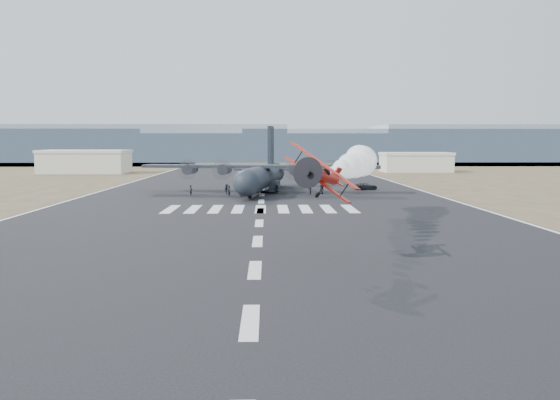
{
  "coord_description": "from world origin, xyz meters",
  "views": [
    {
      "loc": [
        0.84,
        -28.63,
        8.84
      ],
      "look_at": [
        1.96,
        21.22,
        4.0
      ],
      "focal_mm": 38.0,
      "sensor_mm": 36.0,
      "label": 1
    }
  ],
  "objects_px": {
    "crew_d": "(244,189)",
    "crew_h": "(310,190)",
    "hangar_left": "(85,161)",
    "crew_b": "(242,192)",
    "support_vehicle": "(365,186)",
    "crew_g": "(229,191)",
    "crew_a": "(191,190)",
    "crew_c": "(227,189)",
    "crew_f": "(277,189)",
    "crew_e": "(322,189)",
    "hangar_right": "(416,162)",
    "transport_aircraft": "(262,175)",
    "aerobatic_biplane": "(321,175)"
  },
  "relations": [
    {
      "from": "crew_d",
      "to": "crew_h",
      "type": "xyz_separation_m",
      "value": [
        11.4,
        -1.36,
        -0.03
      ]
    },
    {
      "from": "hangar_left",
      "to": "crew_h",
      "type": "distance_m",
      "value": 94.24
    },
    {
      "from": "crew_b",
      "to": "hangar_left",
      "type": "bearing_deg",
      "value": 82.94
    },
    {
      "from": "support_vehicle",
      "to": "crew_d",
      "type": "relative_size",
      "value": 2.75
    },
    {
      "from": "support_vehicle",
      "to": "crew_b",
      "type": "height_order",
      "value": "crew_b"
    },
    {
      "from": "crew_g",
      "to": "crew_h",
      "type": "bearing_deg",
      "value": 93.88
    },
    {
      "from": "hangar_left",
      "to": "crew_a",
      "type": "relative_size",
      "value": 13.72
    },
    {
      "from": "hangar_left",
      "to": "crew_h",
      "type": "height_order",
      "value": "hangar_left"
    },
    {
      "from": "hangar_left",
      "to": "crew_d",
      "type": "relative_size",
      "value": 14.84
    },
    {
      "from": "crew_h",
      "to": "crew_c",
      "type": "bearing_deg",
      "value": -107.44
    },
    {
      "from": "crew_f",
      "to": "crew_b",
      "type": "bearing_deg",
      "value": -0.21
    },
    {
      "from": "crew_d",
      "to": "crew_e",
      "type": "distance_m",
      "value": 13.5
    },
    {
      "from": "hangar_right",
      "to": "crew_d",
      "type": "bearing_deg",
      "value": -122.88
    },
    {
      "from": "crew_b",
      "to": "crew_h",
      "type": "height_order",
      "value": "crew_h"
    },
    {
      "from": "support_vehicle",
      "to": "transport_aircraft",
      "type": "bearing_deg",
      "value": 89.35
    },
    {
      "from": "crew_e",
      "to": "hangar_right",
      "type": "bearing_deg",
      "value": 31.98
    },
    {
      "from": "hangar_left",
      "to": "crew_d",
      "type": "height_order",
      "value": "hangar_left"
    },
    {
      "from": "hangar_left",
      "to": "crew_b",
      "type": "distance_m",
      "value": 91.24
    },
    {
      "from": "aerobatic_biplane",
      "to": "crew_e",
      "type": "distance_m",
      "value": 57.93
    },
    {
      "from": "transport_aircraft",
      "to": "crew_f",
      "type": "xyz_separation_m",
      "value": [
        2.59,
        -3.57,
        -2.32
      ]
    },
    {
      "from": "crew_e",
      "to": "crew_d",
      "type": "bearing_deg",
      "value": 142.45
    },
    {
      "from": "crew_e",
      "to": "aerobatic_biplane",
      "type": "bearing_deg",
      "value": -128.52
    },
    {
      "from": "crew_a",
      "to": "crew_d",
      "type": "distance_m",
      "value": 9.41
    },
    {
      "from": "crew_g",
      "to": "crew_h",
      "type": "xyz_separation_m",
      "value": [
        13.63,
        4.32,
        -0.11
      ]
    },
    {
      "from": "crew_d",
      "to": "crew_g",
      "type": "height_order",
      "value": "crew_g"
    },
    {
      "from": "aerobatic_biplane",
      "to": "crew_c",
      "type": "xyz_separation_m",
      "value": [
        -11.02,
        57.66,
        -5.53
      ]
    },
    {
      "from": "aerobatic_biplane",
      "to": "crew_d",
      "type": "bearing_deg",
      "value": 112.59
    },
    {
      "from": "hangar_right",
      "to": "aerobatic_biplane",
      "type": "height_order",
      "value": "aerobatic_biplane"
    },
    {
      "from": "crew_c",
      "to": "crew_g",
      "type": "xyz_separation_m",
      "value": [
        0.7,
        -4.9,
        0.04
      ]
    },
    {
      "from": "transport_aircraft",
      "to": "crew_h",
      "type": "height_order",
      "value": "transport_aircraft"
    },
    {
      "from": "crew_f",
      "to": "crew_h",
      "type": "height_order",
      "value": "crew_h"
    },
    {
      "from": "crew_d",
      "to": "crew_e",
      "type": "relative_size",
      "value": 0.96
    },
    {
      "from": "hangar_left",
      "to": "crew_e",
      "type": "bearing_deg",
      "value": -49.17
    },
    {
      "from": "aerobatic_biplane",
      "to": "crew_f",
      "type": "xyz_separation_m",
      "value": [
        -2.37,
        58.17,
        -5.6
      ]
    },
    {
      "from": "hangar_right",
      "to": "support_vehicle",
      "type": "bearing_deg",
      "value": -111.37
    },
    {
      "from": "aerobatic_biplane",
      "to": "crew_g",
      "type": "distance_m",
      "value": 54.04
    },
    {
      "from": "crew_c",
      "to": "crew_f",
      "type": "bearing_deg",
      "value": -44.33
    },
    {
      "from": "support_vehicle",
      "to": "crew_b",
      "type": "distance_m",
      "value": 26.75
    },
    {
      "from": "aerobatic_biplane",
      "to": "crew_e",
      "type": "xyz_separation_m",
      "value": [
        5.37,
        57.41,
        -5.53
      ]
    },
    {
      "from": "aerobatic_biplane",
      "to": "crew_b",
      "type": "relative_size",
      "value": 3.74
    },
    {
      "from": "hangar_right",
      "to": "crew_b",
      "type": "bearing_deg",
      "value": -120.96
    },
    {
      "from": "crew_d",
      "to": "crew_h",
      "type": "distance_m",
      "value": 11.49
    },
    {
      "from": "crew_e",
      "to": "crew_f",
      "type": "xyz_separation_m",
      "value": [
        -7.73,
        0.76,
        -0.07
      ]
    },
    {
      "from": "hangar_right",
      "to": "transport_aircraft",
      "type": "relative_size",
      "value": 0.49
    },
    {
      "from": "transport_aircraft",
      "to": "crew_e",
      "type": "bearing_deg",
      "value": -14.37
    },
    {
      "from": "aerobatic_biplane",
      "to": "support_vehicle",
      "type": "height_order",
      "value": "aerobatic_biplane"
    },
    {
      "from": "crew_f",
      "to": "transport_aircraft",
      "type": "bearing_deg",
      "value": -98.85
    },
    {
      "from": "transport_aircraft",
      "to": "support_vehicle",
      "type": "distance_m",
      "value": 20.21
    },
    {
      "from": "crew_a",
      "to": "crew_b",
      "type": "relative_size",
      "value": 1.14
    },
    {
      "from": "hangar_right",
      "to": "crew_e",
      "type": "bearing_deg",
      "value": -114.85
    }
  ]
}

